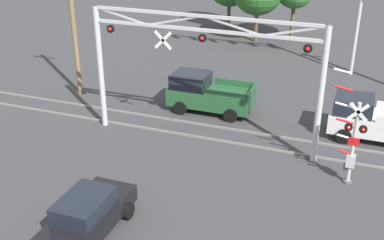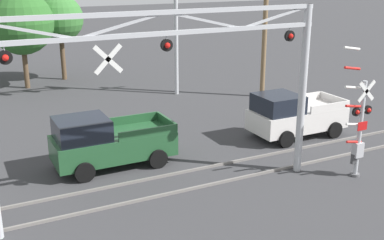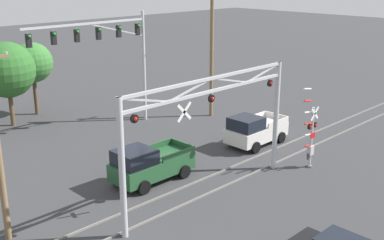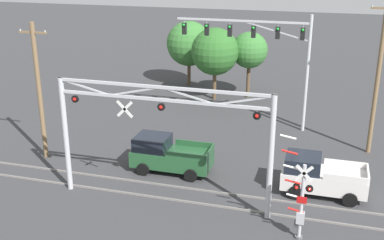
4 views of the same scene
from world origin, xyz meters
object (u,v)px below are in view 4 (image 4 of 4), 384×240
object	(u,v)px
pickup_truck_following	(319,176)
background_tree_beyond_span	(215,52)
utility_pole_left	(39,90)
utility_pole_right	(378,77)
traffic_signal_span	(270,48)
crossing_gantry	(161,128)
background_tree_far_right_verge	(189,44)
background_tree_far_left_verge	(249,50)
crossing_signal_mast	(300,202)
pickup_truck_lead	(168,155)

from	to	relation	value
pickup_truck_following	background_tree_beyond_span	distance (m)	18.20
utility_pole_left	utility_pole_right	distance (m)	20.63
traffic_signal_span	background_tree_beyond_span	bearing A→B (deg)	132.90
crossing_gantry	pickup_truck_following	bearing A→B (deg)	22.86
utility_pole_right	background_tree_far_right_verge	xyz separation A→B (m)	(-15.78, 12.47, -1.02)
utility_pole_left	background_tree_far_right_verge	bearing A→B (deg)	78.64
crossing_gantry	background_tree_far_left_verge	xyz separation A→B (m)	(0.91, 19.93, 0.06)
crossing_gantry	crossing_signal_mast	xyz separation A→B (m)	(6.94, -1.39, -2.27)
utility_pole_left	background_tree_beyond_span	size ratio (longest dim) A/B	1.36
crossing_gantry	background_tree_beyond_span	xyz separation A→B (m)	(-1.78, 18.46, 0.09)
background_tree_beyond_span	background_tree_far_right_verge	bearing A→B (deg)	131.69
pickup_truck_following	utility_pole_left	distance (m)	17.04
utility_pole_left	utility_pole_right	world-z (taller)	utility_pole_right
crossing_signal_mast	utility_pole_right	size ratio (longest dim) A/B	0.51
traffic_signal_span	crossing_signal_mast	bearing A→B (deg)	-76.50
background_tree_beyond_span	utility_pole_right	bearing A→B (deg)	-34.88
crossing_gantry	pickup_truck_lead	xyz separation A→B (m)	(-0.97, 3.65, -3.08)
utility_pole_right	background_tree_far_right_verge	bearing A→B (deg)	141.69
pickup_truck_following	utility_pole_right	xyz separation A→B (m)	(2.88, 6.62, 3.99)
pickup_truck_following	utility_pole_left	xyz separation A→B (m)	(-16.71, 0.17, 3.34)
background_tree_beyond_span	background_tree_far_left_verge	xyz separation A→B (m)	(2.70, 1.47, -0.02)
pickup_truck_lead	background_tree_far_left_verge	bearing A→B (deg)	83.39
pickup_truck_following	background_tree_beyond_span	bearing A→B (deg)	121.85
crossing_signal_mast	utility_pole_right	world-z (taller)	utility_pole_right
background_tree_beyond_span	background_tree_far_left_verge	size ratio (longest dim) A/B	1.08
pickup_truck_lead	background_tree_far_right_verge	world-z (taller)	background_tree_far_right_verge
pickup_truck_following	background_tree_far_left_verge	world-z (taller)	background_tree_far_left_verge
pickup_truck_lead	background_tree_beyond_span	world-z (taller)	background_tree_beyond_span
traffic_signal_span	pickup_truck_lead	world-z (taller)	traffic_signal_span
background_tree_beyond_span	traffic_signal_span	bearing A→B (deg)	-47.10
background_tree_far_left_verge	background_tree_far_right_verge	bearing A→B (deg)	158.65
background_tree_far_left_verge	utility_pole_right	bearing A→B (deg)	-46.25
utility_pole_right	pickup_truck_following	bearing A→B (deg)	-113.51
crossing_gantry	traffic_signal_span	xyz separation A→B (m)	(3.56, 12.71, 1.78)
crossing_signal_mast	traffic_signal_span	size ratio (longest dim) A/B	0.52
traffic_signal_span	pickup_truck_following	size ratio (longest dim) A/B	2.17
pickup_truck_following	utility_pole_left	size ratio (longest dim) A/B	0.52
crossing_signal_mast	pickup_truck_lead	size ratio (longest dim) A/B	1.07
pickup_truck_lead	background_tree_far_left_verge	size ratio (longest dim) A/B	0.81
pickup_truck_following	utility_pole_right	size ratio (longest dim) A/B	0.45
pickup_truck_lead	crossing_signal_mast	bearing A→B (deg)	-32.49
crossing_signal_mast	background_tree_beyond_span	xyz separation A→B (m)	(-8.73, 19.85, 2.36)
background_tree_far_right_verge	utility_pole_left	bearing A→B (deg)	-101.36
crossing_signal_mast	background_tree_beyond_span	distance (m)	21.81
background_tree_far_right_verge	utility_pole_right	bearing A→B (deg)	-38.31
utility_pole_left	crossing_signal_mast	bearing A→B (deg)	-16.72
background_tree_beyond_span	background_tree_far_left_verge	distance (m)	3.07
crossing_signal_mast	pickup_truck_lead	xyz separation A→B (m)	(-7.92, 5.04, -0.80)
crossing_gantry	background_tree_far_right_verge	xyz separation A→B (m)	(-5.23, 22.33, -0.11)
crossing_signal_mast	pickup_truck_lead	distance (m)	9.42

